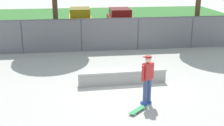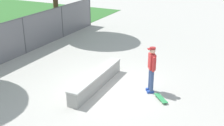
% 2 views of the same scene
% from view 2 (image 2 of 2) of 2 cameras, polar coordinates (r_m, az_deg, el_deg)
% --- Properties ---
extents(ground_plane, '(80.00, 80.00, 0.00)m').
position_cam_2_polar(ground_plane, '(11.76, -0.02, -5.00)').
color(ground_plane, '#ADAAA3').
extents(concrete_ledge, '(3.82, 0.60, 0.61)m').
position_cam_2_polar(concrete_ledge, '(11.78, -3.06, -3.34)').
color(concrete_ledge, '#999993').
rests_on(concrete_ledge, ground).
extents(skateboarder, '(0.52, 0.42, 1.84)m').
position_cam_2_polar(skateboarder, '(11.17, 7.80, -0.89)').
color(skateboarder, '#2647A5').
rests_on(skateboarder, ground).
extents(skateboard, '(0.72, 0.69, 0.09)m').
position_cam_2_polar(skateboard, '(11.03, 9.58, -6.83)').
color(skateboard, '#2D8C4C').
rests_on(skateboard, ground).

